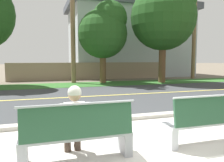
% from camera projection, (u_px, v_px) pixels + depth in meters
% --- Properties ---
extents(ground_plane, '(140.00, 140.00, 0.00)m').
position_uv_depth(ground_plane, '(79.00, 92.00, 11.44)').
color(ground_plane, '#665B4C').
extents(sidewalk_pavement, '(44.00, 3.60, 0.01)m').
position_uv_depth(sidewalk_pavement, '(145.00, 148.00, 4.22)').
color(sidewalk_pavement, beige).
rests_on(sidewalk_pavement, ground_plane).
extents(curb_edge, '(44.00, 0.30, 0.11)m').
position_uv_depth(curb_edge, '(113.00, 119.00, 6.07)').
color(curb_edge, '#ADA89E').
rests_on(curb_edge, ground_plane).
extents(street_asphalt, '(52.00, 8.00, 0.01)m').
position_uv_depth(street_asphalt, '(85.00, 97.00, 10.01)').
color(street_asphalt, '#383A3D').
rests_on(street_asphalt, ground_plane).
extents(road_centre_line, '(48.00, 0.14, 0.01)m').
position_uv_depth(road_centre_line, '(85.00, 97.00, 10.01)').
color(road_centre_line, '#E0CC4C').
rests_on(road_centre_line, ground_plane).
extents(far_verge_grass, '(48.00, 2.80, 0.02)m').
position_uv_depth(far_verge_grass, '(71.00, 85.00, 14.55)').
color(far_verge_grass, '#2D6026').
rests_on(far_verge_grass, ground_plane).
extents(bench_left, '(1.83, 0.48, 1.01)m').
position_uv_depth(bench_left, '(78.00, 135.00, 3.62)').
color(bench_left, '#9EA0A8').
rests_on(bench_left, ground_plane).
extents(bench_right, '(1.83, 0.48, 1.01)m').
position_uv_depth(bench_right, '(209.00, 121.00, 4.40)').
color(bench_right, silver).
rests_on(bench_right, ground_plane).
extents(seated_person_white, '(0.52, 0.68, 1.25)m').
position_uv_depth(seated_person_white, '(74.00, 119.00, 3.75)').
color(seated_person_white, '#47382D').
rests_on(seated_person_white, ground_plane).
extents(shade_tree_left, '(3.44, 3.44, 5.68)m').
position_uv_depth(shade_tree_left, '(105.00, 30.00, 15.52)').
color(shade_tree_left, brown).
rests_on(shade_tree_left, ground_plane).
extents(shade_tree_centre, '(4.57, 4.57, 7.54)m').
position_uv_depth(shade_tree_centre, '(166.00, 13.00, 15.63)').
color(shade_tree_centre, brown).
rests_on(shade_tree_centre, ground_plane).
extents(palm_tree_short, '(2.09, 1.98, 8.38)m').
position_uv_depth(palm_tree_short, '(195.00, 0.00, 18.99)').
color(palm_tree_short, brown).
rests_on(palm_tree_short, ground_plane).
extents(garden_wall, '(13.00, 0.36, 1.40)m').
position_uv_depth(garden_wall, '(92.00, 71.00, 18.45)').
color(garden_wall, gray).
rests_on(garden_wall, ground_plane).
extents(house_across_street, '(12.25, 6.91, 6.99)m').
position_uv_depth(house_across_street, '(129.00, 41.00, 22.58)').
color(house_across_street, '#A3ADB2').
rests_on(house_across_street, ground_plane).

